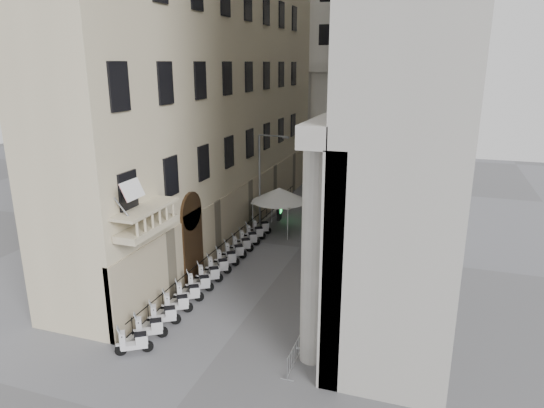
{
  "coord_description": "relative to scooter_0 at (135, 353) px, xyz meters",
  "views": [
    {
      "loc": [
        8.69,
        -12.91,
        13.04
      ],
      "look_at": [
        -0.66,
        14.71,
        4.5
      ],
      "focal_mm": 32.0,
      "sensor_mm": 36.0,
      "label": 1
    }
  ],
  "objects": [
    {
      "name": "iron_fence",
      "position": [
        -0.62,
        14.28,
        0.0
      ],
      "size": [
        0.3,
        28.0,
        1.4
      ],
      "primitive_type": null,
      "color": "black",
      "rests_on": "ground"
    },
    {
      "name": "pedestrian_c",
      "position": [
        3.02,
        25.39,
        0.97
      ],
      "size": [
        1.02,
        0.73,
        1.94
      ],
      "primitive_type": "imported",
      "rotation": [
        0.0,
        0.0,
        3.26
      ],
      "color": "black",
      "rests_on": "ground"
    },
    {
      "name": "barrier_6",
      "position": [
        7.31,
        16.56,
        0.0
      ],
      "size": [
        0.6,
        2.4,
        1.1
      ],
      "primitive_type": null,
      "color": "#B2B5BA",
      "rests_on": "ground"
    },
    {
      "name": "security_tent",
      "position": [
        0.85,
        18.81,
        2.99
      ],
      "size": [
        4.41,
        4.41,
        3.58
      ],
      "color": "silver",
      "rests_on": "ground"
    },
    {
      "name": "pedestrian_a",
      "position": [
        3.82,
        17.1,
        0.94
      ],
      "size": [
        0.77,
        0.6,
        1.87
      ],
      "primitive_type": "imported",
      "rotation": [
        0.0,
        0.0,
        3.38
      ],
      "color": "black",
      "rests_on": "ground"
    },
    {
      "name": "flag",
      "position": [
        -0.32,
        1.28,
        0.0
      ],
      "size": [
        1.0,
        1.4,
        8.2
      ],
      "primitive_type": null,
      "color": "#9E0C11",
      "rests_on": "ground"
    },
    {
      "name": "info_kiosk",
      "position": [
        0.23,
        21.23,
        0.95
      ],
      "size": [
        0.35,
        0.9,
        1.87
      ],
      "rotation": [
        0.0,
        0.0,
        0.08
      ],
      "color": "black",
      "rests_on": "ground"
    },
    {
      "name": "barrier_1",
      "position": [
        7.31,
        4.06,
        0.0
      ],
      "size": [
        0.6,
        2.4,
        1.1
      ],
      "primitive_type": null,
      "color": "#B2B5BA",
      "rests_on": "ground"
    },
    {
      "name": "scooter_5",
      "position": [
        0.0,
        6.6,
        0.0
      ],
      "size": [
        1.48,
        1.23,
        1.5
      ],
      "primitive_type": null,
      "rotation": [
        0.0,
        0.0,
        2.14
      ],
      "color": "silver",
      "rests_on": "ground"
    },
    {
      "name": "street_lamp",
      "position": [
        -0.23,
        18.38,
        4.58
      ],
      "size": [
        2.52,
        0.4,
        7.73
      ],
      "rotation": [
        0.0,
        0.0,
        -0.09
      ],
      "color": "gray",
      "rests_on": "ground"
    },
    {
      "name": "scooter_8",
      "position": [
        0.0,
        10.56,
        0.0
      ],
      "size": [
        1.48,
        1.23,
        1.5
      ],
      "primitive_type": null,
      "rotation": [
        0.0,
        0.0,
        2.14
      ],
      "color": "silver",
      "rests_on": "ground"
    },
    {
      "name": "scooter_4",
      "position": [
        0.0,
        5.28,
        0.0
      ],
      "size": [
        1.48,
        1.23,
        1.5
      ],
      "primitive_type": null,
      "rotation": [
        0.0,
        0.0,
        2.14
      ],
      "color": "silver",
      "rests_on": "ground"
    },
    {
      "name": "pedestrian_b",
      "position": [
        5.66,
        31.46,
        0.85
      ],
      "size": [
        1.02,
        0.94,
        1.69
      ],
      "primitive_type": "imported",
      "rotation": [
        0.0,
        0.0,
        2.67
      ],
      "color": "black",
      "rests_on": "ground"
    },
    {
      "name": "left_building",
      "position": [
        -3.82,
        18.28,
        17.0
      ],
      "size": [
        5.0,
        36.0,
        34.0
      ],
      "primitive_type": "cube",
      "color": "beige",
      "rests_on": "ground"
    },
    {
      "name": "scooter_11",
      "position": [
        0.0,
        14.52,
        0.0
      ],
      "size": [
        1.48,
        1.23,
        1.5
      ],
      "primitive_type": null,
      "rotation": [
        0.0,
        0.0,
        2.14
      ],
      "color": "silver",
      "rests_on": "ground"
    },
    {
      "name": "far_building",
      "position": [
        3.68,
        44.28,
        15.0
      ],
      "size": [
        22.0,
        10.0,
        30.0
      ],
      "primitive_type": "cube",
      "color": "beige",
      "rests_on": "ground"
    },
    {
      "name": "scooter_13",
      "position": [
        0.0,
        17.16,
        0.0
      ],
      "size": [
        1.48,
        1.23,
        1.5
      ],
      "primitive_type": null,
      "rotation": [
        0.0,
        0.0,
        2.14
      ],
      "color": "silver",
      "rests_on": "ground"
    },
    {
      "name": "scooter_6",
      "position": [
        0.0,
        7.92,
        0.0
      ],
      "size": [
        1.48,
        1.23,
        1.5
      ],
      "primitive_type": null,
      "rotation": [
        0.0,
        0.0,
        2.14
      ],
      "color": "silver",
      "rests_on": "ground"
    },
    {
      "name": "scooter_10",
      "position": [
        0.0,
        13.2,
        0.0
      ],
      "size": [
        1.48,
        1.23,
        1.5
      ],
      "primitive_type": null,
      "rotation": [
        0.0,
        0.0,
        2.14
      ],
      "color": "silver",
      "rests_on": "ground"
    },
    {
      "name": "barrier_8",
      "position": [
        7.31,
        21.56,
        0.0
      ],
      "size": [
        0.6,
        2.4,
        1.1
      ],
      "primitive_type": null,
      "color": "#B2B5BA",
      "rests_on": "ground"
    },
    {
      "name": "barrier_0",
      "position": [
        7.31,
        1.56,
        0.0
      ],
      "size": [
        0.6,
        2.4,
        1.1
      ],
      "primitive_type": null,
      "color": "#B2B5BA",
      "rests_on": "ground"
    },
    {
      "name": "scooter_2",
      "position": [
        0.0,
        2.64,
        0.0
      ],
      "size": [
        1.48,
        1.23,
        1.5
      ],
      "primitive_type": null,
      "rotation": [
        0.0,
        0.0,
        2.14
      ],
      "color": "silver",
      "rests_on": "ground"
    },
    {
      "name": "scooter_0",
      "position": [
        0.0,
        0.0,
        0.0
      ],
      "size": [
        1.48,
        1.23,
        1.5
      ],
      "primitive_type": null,
      "rotation": [
        0.0,
        0.0,
        2.14
      ],
      "color": "silver",
      "rests_on": "ground"
    },
    {
      "name": "scooter_12",
      "position": [
        0.0,
        15.84,
        0.0
      ],
      "size": [
        1.48,
        1.23,
        1.5
      ],
      "primitive_type": null,
      "rotation": [
        0.0,
        0.0,
        2.14
      ],
      "color": "silver",
      "rests_on": "ground"
    },
    {
      "name": "barrier_4",
      "position": [
        7.31,
        11.56,
        0.0
      ],
      "size": [
        0.6,
        2.4,
        1.1
      ],
      "primitive_type": null,
      "color": "#B2B5BA",
      "rests_on": "ground"
    },
    {
      "name": "barrier_2",
      "position": [
        7.31,
        6.56,
        0.0
      ],
      "size": [
        0.6,
        2.4,
        1.1
      ],
      "primitive_type": null,
      "color": "#B2B5BA",
      "rests_on": "ground"
    },
    {
      "name": "blue_awning",
      "position": [
        7.83,
        22.28,
        0.0
      ],
      "size": [
        1.6,
        3.0,
        3.0
      ],
      "primitive_type": null,
      "color": "navy",
      "rests_on": "ground"
    },
    {
      "name": "barrier_5",
      "position": [
        7.31,
        14.06,
        0.0
      ],
      "size": [
        0.6,
        2.4,
        1.1
      ],
      "primitive_type": null,
      "color": "#B2B5BA",
      "rests_on": "ground"
    },
    {
      "name": "scooter_1",
      "position": [
        0.0,
        1.32,
        0.0
      ],
      "size": [
        1.48,
        1.23,
        1.5
      ],
      "primitive_type": null,
      "rotation": [
        0.0,
        0.0,
        2.14
      ],
      "color": "silver",
      "rests_on": "ground"
    },
    {
      "name": "barrier_3",
      "position": [
        7.31,
        9.06,
        0.0
      ],
      "size": [
        0.6,
        2.4,
        1.1
      ],
      "primitive_type": null,
      "color": "#B2B5BA",
      "rests_on": "ground"
    },
    {
      "name": "barrier_7",
      "position": [
        7.31,
        19.06,
        0.0
      ],
      "size": [
        0.6,
        2.4,
        1.1
      ],
      "primitive_type": null,
      "color": "#B2B5BA",
      "rests_on": "ground"
    },
    {
      "name": "scooter_3",
      "position": [
        0.0,
        3.96,
        0.0
      ],
      "size": [
        1.48,
        1.23,
        1.5
      ],
      "primitive_type": null,
      "rotation": [
        0.0,
        0.0,
        2.14
      ],
      "color": "silver",
      "rests_on": "ground"
    },
    {
      "name": "scooter_7",
      "position": [
        0.0,
        9.24,
        0.0
      ],
      "size": [
        1.48,
        1.23,
        1.5
      ],
      "primitive_type": null,
      "rotation": [
        0.0,
        0.0,
        2.14
      ],
      "color": "silver",
      "rests_on": "ground"
    },
    {
      "name": "scooter_9",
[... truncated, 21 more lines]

